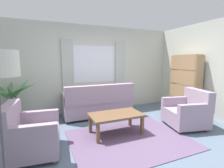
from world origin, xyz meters
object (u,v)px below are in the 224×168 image
at_px(bookshelf, 185,87).
at_px(armchair_left, 29,135).
at_px(armchair_right, 187,112).
at_px(coffee_table, 116,116).
at_px(couch, 98,103).
at_px(potted_plant, 12,101).

bearing_deg(bookshelf, armchair_left, 99.71).
height_order(armchair_right, coffee_table, armchair_right).
distance_m(couch, bookshelf, 2.59).
height_order(couch, potted_plant, potted_plant).
xyz_separation_m(couch, bookshelf, (2.46, -0.72, 0.41)).
bearing_deg(potted_plant, armchair_right, -24.17).
bearing_deg(bookshelf, coffee_table, 102.01).
height_order(armchair_right, bookshelf, bookshelf).
height_order(armchair_left, armchair_right, same).
bearing_deg(coffee_table, armchair_left, -173.81).
bearing_deg(coffee_table, potted_plant, 145.99).
bearing_deg(armchair_right, couch, -119.96).
bearing_deg(bookshelf, potted_plant, 79.07).
relative_size(potted_plant, bookshelf, 0.76).
relative_size(couch, coffee_table, 1.73).
relative_size(armchair_left, potted_plant, 0.71).
bearing_deg(couch, potted_plant, -4.27).
xyz_separation_m(couch, armchair_left, (-1.67, -1.43, -0.01)).
xyz_separation_m(armchair_right, bookshelf, (0.76, 0.83, 0.43)).
distance_m(armchair_left, coffee_table, 1.66).
bearing_deg(potted_plant, bookshelf, -10.93).
height_order(coffee_table, bookshelf, bookshelf).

